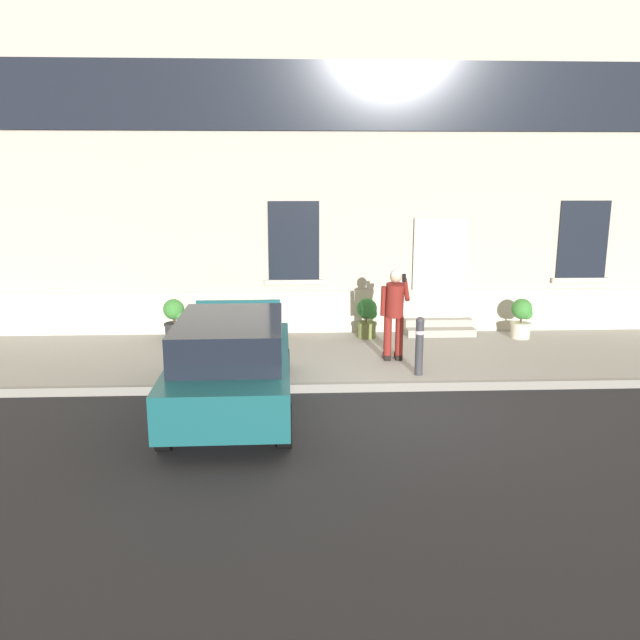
{
  "coord_description": "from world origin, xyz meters",
  "views": [
    {
      "loc": [
        -1.24,
        -9.38,
        3.57
      ],
      "look_at": [
        -0.74,
        1.6,
        1.1
      ],
      "focal_mm": 36.04,
      "sensor_mm": 36.0,
      "label": 1
    }
  ],
  "objects_px": {
    "planter_olive": "(367,317)",
    "planter_charcoal": "(174,318)",
    "bollard_far_left": "(234,346)",
    "person_on_phone": "(394,309)",
    "planter_terracotta": "(271,318)",
    "bollard_near_person": "(419,344)",
    "hatchback_car_teal": "(232,363)",
    "planter_cream": "(522,317)"
  },
  "relations": [
    {
      "from": "hatchback_car_teal",
      "to": "planter_cream",
      "type": "bearing_deg",
      "value": 32.9
    },
    {
      "from": "person_on_phone",
      "to": "planter_terracotta",
      "type": "height_order",
      "value": "person_on_phone"
    },
    {
      "from": "bollard_near_person",
      "to": "person_on_phone",
      "type": "xyz_separation_m",
      "value": [
        -0.31,
        0.92,
        0.44
      ]
    },
    {
      "from": "bollard_near_person",
      "to": "person_on_phone",
      "type": "relative_size",
      "value": 0.6
    },
    {
      "from": "planter_olive",
      "to": "planter_charcoal",
      "type": "bearing_deg",
      "value": 178.55
    },
    {
      "from": "bollard_far_left",
      "to": "person_on_phone",
      "type": "distance_m",
      "value": 3.09
    },
    {
      "from": "planter_terracotta",
      "to": "bollard_near_person",
      "type": "bearing_deg",
      "value": -45.17
    },
    {
      "from": "bollard_near_person",
      "to": "planter_olive",
      "type": "relative_size",
      "value": 1.22
    },
    {
      "from": "bollard_far_left",
      "to": "planter_olive",
      "type": "xyz_separation_m",
      "value": [
        2.63,
        2.71,
        -0.11
      ]
    },
    {
      "from": "hatchback_car_teal",
      "to": "planter_olive",
      "type": "distance_m",
      "value": 4.73
    },
    {
      "from": "bollard_near_person",
      "to": "bollard_far_left",
      "type": "xyz_separation_m",
      "value": [
        -3.23,
        0.0,
        0.0
      ]
    },
    {
      "from": "planter_olive",
      "to": "bollard_far_left",
      "type": "bearing_deg",
      "value": -134.11
    },
    {
      "from": "hatchback_car_teal",
      "to": "planter_terracotta",
      "type": "xyz_separation_m",
      "value": [
        0.48,
        3.96,
        -0.18
      ]
    },
    {
      "from": "person_on_phone",
      "to": "planter_terracotta",
      "type": "bearing_deg",
      "value": 143.43
    },
    {
      "from": "hatchback_car_teal",
      "to": "planter_cream",
      "type": "height_order",
      "value": "hatchback_car_teal"
    },
    {
      "from": "planter_charcoal",
      "to": "planter_cream",
      "type": "bearing_deg",
      "value": -2.26
    },
    {
      "from": "hatchback_car_teal",
      "to": "bollard_far_left",
      "type": "bearing_deg",
      "value": 93.54
    },
    {
      "from": "hatchback_car_teal",
      "to": "bollard_near_person",
      "type": "xyz_separation_m",
      "value": [
        3.15,
        1.28,
        -0.08
      ]
    },
    {
      "from": "person_on_phone",
      "to": "planter_charcoal",
      "type": "xyz_separation_m",
      "value": [
        -4.43,
        1.9,
        -0.55
      ]
    },
    {
      "from": "bollard_near_person",
      "to": "planter_terracotta",
      "type": "xyz_separation_m",
      "value": [
        -2.67,
        2.68,
        -0.11
      ]
    },
    {
      "from": "person_on_phone",
      "to": "planter_olive",
      "type": "bearing_deg",
      "value": 99.49
    },
    {
      "from": "person_on_phone",
      "to": "planter_cream",
      "type": "distance_m",
      "value": 3.47
    },
    {
      "from": "planter_charcoal",
      "to": "planter_olive",
      "type": "xyz_separation_m",
      "value": [
        4.14,
        -0.1,
        0.0
      ]
    },
    {
      "from": "hatchback_car_teal",
      "to": "planter_cream",
      "type": "distance_m",
      "value": 6.99
    },
    {
      "from": "hatchback_car_teal",
      "to": "planter_charcoal",
      "type": "xyz_separation_m",
      "value": [
        -1.59,
        4.09,
        -0.18
      ]
    },
    {
      "from": "bollard_near_person",
      "to": "planter_cream",
      "type": "xyz_separation_m",
      "value": [
        2.72,
        2.52,
        -0.11
      ]
    },
    {
      "from": "planter_charcoal",
      "to": "planter_terracotta",
      "type": "relative_size",
      "value": 1.0
    },
    {
      "from": "bollard_far_left",
      "to": "bollard_near_person",
      "type": "bearing_deg",
      "value": 0.0
    },
    {
      "from": "bollard_near_person",
      "to": "planter_olive",
      "type": "bearing_deg",
      "value": 102.46
    },
    {
      "from": "bollard_near_person",
      "to": "bollard_far_left",
      "type": "distance_m",
      "value": 3.23
    },
    {
      "from": "planter_charcoal",
      "to": "hatchback_car_teal",
      "type": "bearing_deg",
      "value": -68.75
    },
    {
      "from": "hatchback_car_teal",
      "to": "person_on_phone",
      "type": "height_order",
      "value": "person_on_phone"
    },
    {
      "from": "planter_olive",
      "to": "hatchback_car_teal",
      "type": "bearing_deg",
      "value": -122.59
    },
    {
      "from": "planter_charcoal",
      "to": "planter_olive",
      "type": "distance_m",
      "value": 4.14
    },
    {
      "from": "planter_terracotta",
      "to": "planter_olive",
      "type": "bearing_deg",
      "value": 0.74
    },
    {
      "from": "person_on_phone",
      "to": "planter_olive",
      "type": "height_order",
      "value": "person_on_phone"
    },
    {
      "from": "bollard_near_person",
      "to": "planter_terracotta",
      "type": "height_order",
      "value": "bollard_near_person"
    },
    {
      "from": "planter_olive",
      "to": "planter_cream",
      "type": "bearing_deg",
      "value": -3.28
    },
    {
      "from": "bollard_near_person",
      "to": "planter_terracotta",
      "type": "distance_m",
      "value": 3.79
    },
    {
      "from": "bollard_near_person",
      "to": "planter_cream",
      "type": "relative_size",
      "value": 1.22
    },
    {
      "from": "bollard_far_left",
      "to": "planter_terracotta",
      "type": "distance_m",
      "value": 2.74
    },
    {
      "from": "planter_cream",
      "to": "hatchback_car_teal",
      "type": "bearing_deg",
      "value": -147.1
    }
  ]
}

